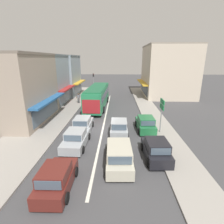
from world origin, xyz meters
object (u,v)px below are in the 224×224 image
object	(u,v)px
parked_hatchback_kerb_front	(156,150)
parked_hatchback_kerb_second	(145,124)
traffic_light_downstreet	(93,80)
pedestrian_with_handbag_near	(78,98)
wagon_queue_gap_filler	(119,155)
hatchback_queue_far_back	(119,128)
sedan_adjacent_lane_trail	(76,139)
directional_road_sign	(162,107)
city_bus	(97,96)
hatchback_behind_bus_mid	(83,124)
hatchback_behind_bus_near	(57,179)

from	to	relation	value
parked_hatchback_kerb_front	parked_hatchback_kerb_second	bearing A→B (deg)	89.74
traffic_light_downstreet	pedestrian_with_handbag_near	size ratio (longest dim) A/B	2.58
wagon_queue_gap_filler	traffic_light_downstreet	bearing A→B (deg)	101.22
parked_hatchback_kerb_front	traffic_light_downstreet	distance (m)	28.36
parked_hatchback_kerb_second	parked_hatchback_kerb_front	bearing A→B (deg)	-90.26
pedestrian_with_handbag_near	hatchback_queue_far_back	bearing A→B (deg)	-61.30
sedan_adjacent_lane_trail	directional_road_sign	xyz separation A→B (m)	(7.91, 3.00, 2.04)
city_bus	hatchback_behind_bus_mid	distance (m)	9.44
hatchback_behind_bus_mid	pedestrian_with_handbag_near	distance (m)	11.94
sedan_adjacent_lane_trail	parked_hatchback_kerb_front	world-z (taller)	parked_hatchback_kerb_front
directional_road_sign	pedestrian_with_handbag_near	xyz separation A→B (m)	(-10.93, 11.83, -1.64)
parked_hatchback_kerb_second	sedan_adjacent_lane_trail	bearing A→B (deg)	-150.84
traffic_light_downstreet	sedan_adjacent_lane_trail	bearing A→B (deg)	-85.84
hatchback_behind_bus_mid	parked_hatchback_kerb_second	distance (m)	6.57
pedestrian_with_handbag_near	sedan_adjacent_lane_trail	bearing A→B (deg)	-78.47
parked_hatchback_kerb_front	directional_road_sign	bearing A→B (deg)	73.50
hatchback_behind_bus_mid	parked_hatchback_kerb_front	xyz separation A→B (m)	(6.53, -5.07, 0.00)
parked_hatchback_kerb_front	parked_hatchback_kerb_second	xyz separation A→B (m)	(0.02, 5.43, 0.00)
hatchback_behind_bus_near	pedestrian_with_handbag_near	xyz separation A→B (m)	(-3.14, 20.15, 0.36)
hatchback_behind_bus_near	hatchback_queue_far_back	distance (m)	8.62
wagon_queue_gap_filler	hatchback_behind_bus_mid	bearing A→B (deg)	122.29
sedan_adjacent_lane_trail	traffic_light_downstreet	world-z (taller)	traffic_light_downstreet
parked_hatchback_kerb_front	pedestrian_with_handbag_near	distance (m)	19.16
hatchback_queue_far_back	parked_hatchback_kerb_second	xyz separation A→B (m)	(2.79, 1.12, 0.00)
city_bus	directional_road_sign	world-z (taller)	directional_road_sign
sedan_adjacent_lane_trail	traffic_light_downstreet	xyz separation A→B (m)	(-1.84, 25.23, 2.19)
city_bus	parked_hatchback_kerb_front	world-z (taller)	city_bus
hatchback_queue_far_back	hatchback_behind_bus_mid	bearing A→B (deg)	168.61
traffic_light_downstreet	directional_road_sign	bearing A→B (deg)	-66.32
city_bus	hatchback_queue_far_back	distance (m)	10.69
hatchback_behind_bus_mid	traffic_light_downstreet	world-z (taller)	traffic_light_downstreet
parked_hatchback_kerb_front	pedestrian_with_handbag_near	bearing A→B (deg)	119.77
wagon_queue_gap_filler	hatchback_behind_bus_near	size ratio (longest dim) A/B	1.23
hatchback_behind_bus_mid	directional_road_sign	size ratio (longest dim) A/B	1.04
hatchback_behind_bus_mid	sedan_adjacent_lane_trail	world-z (taller)	hatchback_behind_bus_mid
directional_road_sign	pedestrian_with_handbag_near	bearing A→B (deg)	132.75
hatchback_behind_bus_near	hatchback_queue_far_back	bearing A→B (deg)	65.27
hatchback_behind_bus_near	traffic_light_downstreet	size ratio (longest dim) A/B	0.88
sedan_adjacent_lane_trail	hatchback_behind_bus_near	distance (m)	5.32
city_bus	sedan_adjacent_lane_trail	world-z (taller)	city_bus
hatchback_behind_bus_mid	parked_hatchback_kerb_front	size ratio (longest dim) A/B	0.99
traffic_light_downstreet	pedestrian_with_handbag_near	world-z (taller)	traffic_light_downstreet
parked_hatchback_kerb_front	city_bus	bearing A→B (deg)	112.71
wagon_queue_gap_filler	parked_hatchback_kerb_front	bearing A→B (deg)	16.84
parked_hatchback_kerb_second	directional_road_sign	bearing A→B (deg)	-24.20
hatchback_behind_bus_mid	pedestrian_with_handbag_near	xyz separation A→B (m)	(-2.98, 11.56, 0.36)
hatchback_behind_bus_mid	traffic_light_downstreet	xyz separation A→B (m)	(-1.79, 21.95, 2.15)
hatchback_queue_far_back	traffic_light_downstreet	xyz separation A→B (m)	(-5.56, 22.71, 2.15)
wagon_queue_gap_filler	hatchback_queue_far_back	distance (m)	5.16
city_bus	wagon_queue_gap_filler	bearing A→B (deg)	-78.01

